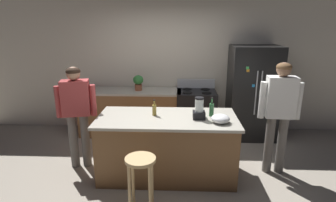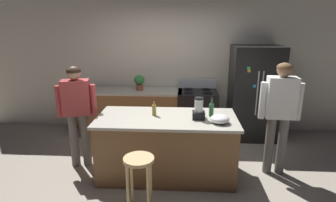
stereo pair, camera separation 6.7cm
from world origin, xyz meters
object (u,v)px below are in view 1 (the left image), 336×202
Objects in this scene: stove_range at (196,113)px; kitchen_island at (167,146)px; potted_plant at (138,82)px; bar_stool at (141,170)px; refrigerator at (253,93)px; bottle_olive_oil at (212,109)px; blender_appliance at (199,110)px; mixing_bowl at (220,119)px; person_by_sink_right at (279,108)px; bottle_vinegar at (154,110)px; person_by_island_left at (77,108)px.

kitchen_island is at bearing -108.26° from stove_range.
bar_stool is at bearing -81.27° from potted_plant.
bottle_olive_oil is at bearing -123.48° from refrigerator.
bar_stool is 2.55× the size of bottle_olive_oil.
mixing_bowl is at bearing -29.43° from blender_appliance.
bottle_olive_oil reaches higher than kitchen_island.
refrigerator is 1.71m from bottle_olive_oil.
blender_appliance reaches higher than stove_range.
bar_stool is 2.79× the size of mixing_bowl.
bottle_olive_oil reaches higher than mixing_bowl.
person_by_sink_right is 1.80m from bottle_vinegar.
person_by_sink_right reaches higher than bar_stool.
blender_appliance is 0.22m from bottle_olive_oil.
person_by_sink_right is 1.17m from blender_appliance.
kitchen_island is 7.19× the size of bottle_olive_oil.
person_by_island_left is (-2.95, -1.31, 0.07)m from refrigerator.
person_by_sink_right is 5.58× the size of potted_plant.
refrigerator is 1.91m from blender_appliance.
person_by_island_left is 1.55m from potted_plant.
bar_stool is 2.98× the size of bottle_vinegar.
kitchen_island is at bearing -67.66° from potted_plant.
bottle_vinegar is (1.18, -0.12, 0.03)m from person_by_island_left.
person_by_sink_right reaches higher than potted_plant.
refrigerator is 7.56× the size of bottle_vinegar.
refrigerator is at bearing 91.33° from person_by_sink_right.
person_by_sink_right is 5.47× the size of blender_appliance.
blender_appliance reaches higher than potted_plant.
bottle_olive_oil is (-0.94, -1.43, 0.11)m from refrigerator.
mixing_bowl is (0.22, -1.72, 0.50)m from stove_range.
kitchen_island is at bearing -136.42° from refrigerator.
stove_range is 1.66m from blender_appliance.
bottle_olive_oil is (1.27, -1.48, -0.07)m from potted_plant.
person_by_island_left is at bearing 172.97° from blender_appliance.
blender_appliance is at bearing 150.57° from mixing_bowl.
bar_stool is 2.49m from potted_plant.
mixing_bowl is at bearing -70.93° from bottle_olive_oil.
kitchen_island is at bearing -173.44° from bottle_olive_oil.
refrigerator is 3.23m from person_by_island_left.
stove_range is at bearing 72.00° from bar_stool.
person_by_sink_right is (1.61, 0.14, 0.56)m from kitchen_island.
potted_plant is 1.27× the size of bottle_vinegar.
blender_appliance reaches higher than kitchen_island.
bottle_olive_oil reaches higher than stove_range.
stove_range is at bearing 87.95° from blender_appliance.
bottle_vinegar is (0.08, 0.92, 0.45)m from bar_stool.
bottle_olive_oil is (0.13, -1.45, 0.54)m from stove_range.
person_by_sink_right is 2.65m from potted_plant.
bottle_vinegar is (-1.76, -1.43, 0.10)m from refrigerator.
person_by_island_left is at bearing 179.11° from person_by_sink_right.
mixing_bowl is at bearing -159.27° from person_by_sink_right.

